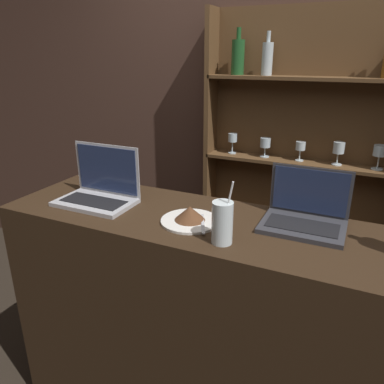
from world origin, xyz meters
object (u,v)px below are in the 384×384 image
at_px(cake_plate, 190,216).
at_px(water_glass, 222,223).
at_px(laptop_far, 305,214).
at_px(laptop_near, 100,189).

xyz_separation_m(cake_plate, water_glass, (0.17, -0.10, 0.05)).
distance_m(laptop_far, cake_plate, 0.44).
distance_m(laptop_near, cake_plate, 0.46).
relative_size(laptop_near, cake_plate, 1.47).
relative_size(laptop_near, laptop_far, 1.10).
xyz_separation_m(laptop_far, water_glass, (-0.24, -0.27, 0.03)).
bearing_deg(laptop_far, water_glass, -131.88).
bearing_deg(laptop_far, laptop_near, -171.52).
distance_m(laptop_near, laptop_far, 0.88).
bearing_deg(cake_plate, laptop_near, 176.03).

